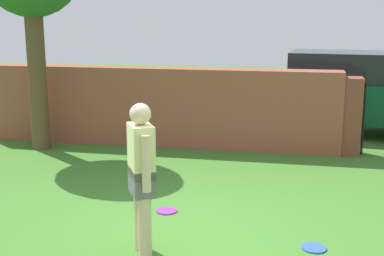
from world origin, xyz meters
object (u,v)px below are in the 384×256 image
person (142,172)px  car (338,92)px  frisbee_blue (314,248)px  frisbee_purple (167,211)px

person → car: 6.97m
car → person: bearing=76.1°
person → frisbee_blue: size_ratio=6.00×
car → frisbee_blue: 6.17m
car → frisbee_purple: car is taller
car → frisbee_blue: bearing=90.6°
person → car: size_ratio=0.37×
person → car: car is taller
frisbee_blue → person: bearing=-165.6°
car → frisbee_blue: car is taller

